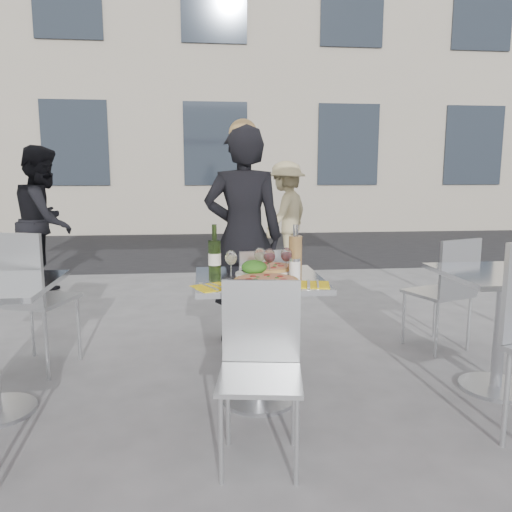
{
  "coord_description": "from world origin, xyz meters",
  "views": [
    {
      "loc": [
        -0.32,
        -2.78,
        1.33
      ],
      "look_at": [
        0.0,
        0.15,
        0.85
      ],
      "focal_mm": 35.0,
      "sensor_mm": 36.0,
      "label": 1
    }
  ],
  "objects": [
    {
      "name": "pedestrian_b",
      "position": [
        0.87,
        4.25,
        0.76
      ],
      "size": [
        1.03,
        1.13,
        1.52
      ],
      "primitive_type": "imported",
      "rotation": [
        0.0,
        0.0,
        4.11
      ],
      "color": "tan",
      "rests_on": "ground"
    },
    {
      "name": "chair_near",
      "position": [
        -0.06,
        -0.57,
        0.49
      ],
      "size": [
        0.43,
        0.44,
        0.83
      ],
      "rotation": [
        0.0,
        0.0,
        -0.14
      ],
      "color": "silver",
      "rests_on": "ground"
    },
    {
      "name": "napkin_left",
      "position": [
        -0.27,
        -0.23,
        0.75
      ],
      "size": [
        0.24,
        0.24,
        0.01
      ],
      "rotation": [
        0.0,
        0.0,
        0.47
      ],
      "color": "yellow",
      "rests_on": "main_table"
    },
    {
      "name": "wineglass_white_b",
      "position": [
        0.02,
        0.1,
        0.86
      ],
      "size": [
        0.07,
        0.07,
        0.16
      ],
      "color": "white",
      "rests_on": "main_table"
    },
    {
      "name": "chair_far",
      "position": [
        0.09,
        0.56,
        0.49
      ],
      "size": [
        0.44,
        0.45,
        0.83
      ],
      "rotation": [
        0.0,
        0.0,
        3.31
      ],
      "color": "silver",
      "rests_on": "ground"
    },
    {
      "name": "pizza_far",
      "position": [
        0.08,
        0.2,
        0.77
      ],
      "size": [
        0.34,
        0.34,
        0.03
      ],
      "color": "white",
      "rests_on": "main_table"
    },
    {
      "name": "street_asphalt",
      "position": [
        0.0,
        6.5,
        0.0
      ],
      "size": [
        24.0,
        5.0,
        0.0
      ],
      "primitive_type": "cube",
      "color": "black",
      "rests_on": "ground"
    },
    {
      "name": "carafe",
      "position": [
        0.24,
        0.13,
        0.87
      ],
      "size": [
        0.08,
        0.08,
        0.29
      ],
      "color": "tan",
      "rests_on": "main_table"
    },
    {
      "name": "wineglass_white_a",
      "position": [
        -0.16,
        0.02,
        0.86
      ],
      "size": [
        0.07,
        0.07,
        0.16
      ],
      "color": "white",
      "rests_on": "main_table"
    },
    {
      "name": "pizza_near",
      "position": [
        0.03,
        -0.14,
        0.76
      ],
      "size": [
        0.35,
        0.35,
        0.02
      ],
      "color": "tan",
      "rests_on": "main_table"
    },
    {
      "name": "wineglass_red_b",
      "position": [
        0.17,
        0.09,
        0.86
      ],
      "size": [
        0.07,
        0.07,
        0.16
      ],
      "color": "white",
      "rests_on": "main_table"
    },
    {
      "name": "wine_bottle",
      "position": [
        -0.25,
        0.13,
        0.86
      ],
      "size": [
        0.07,
        0.08,
        0.29
      ],
      "color": "#35501E",
      "rests_on": "main_table"
    },
    {
      "name": "woman_diner",
      "position": [
        0.01,
        1.12,
        0.85
      ],
      "size": [
        0.66,
        0.47,
        1.7
      ],
      "primitive_type": "imported",
      "rotation": [
        0.0,
        0.0,
        3.03
      ],
      "color": "black",
      "rests_on": "ground"
    },
    {
      "name": "side_chair_rfar",
      "position": [
        1.5,
        0.7,
        0.52
      ],
      "size": [
        0.51,
        0.52,
        0.87
      ],
      "rotation": [
        0.0,
        0.0,
        3.51
      ],
      "color": "silver",
      "rests_on": "ground"
    },
    {
      "name": "side_table_right",
      "position": [
        1.5,
        0.0,
        0.54
      ],
      "size": [
        0.72,
        0.72,
        0.75
      ],
      "color": "#B7BABF",
      "rests_on": "ground"
    },
    {
      "name": "sugar_shaker",
      "position": [
        0.21,
        0.0,
        0.8
      ],
      "size": [
        0.06,
        0.06,
        0.11
      ],
      "color": "white",
      "rests_on": "main_table"
    },
    {
      "name": "ground",
      "position": [
        0.0,
        0.0,
        0.0
      ],
      "size": [
        80.0,
        80.0,
        0.0
      ],
      "primitive_type": "plane",
      "color": "slate"
    },
    {
      "name": "wineglass_red_a",
      "position": [
        0.07,
        0.06,
        0.86
      ],
      "size": [
        0.07,
        0.07,
        0.16
      ],
      "color": "white",
      "rests_on": "main_table"
    },
    {
      "name": "building_facade",
      "position": [
        0.0,
        10.0,
        5.0
      ],
      "size": [
        24.0,
        3.0,
        10.0
      ],
      "primitive_type": "cube",
      "color": "#A09785",
      "rests_on": "ground"
    },
    {
      "name": "pedestrian_a",
      "position": [
        -2.05,
        2.92,
        0.82
      ],
      "size": [
        0.63,
        0.8,
        1.64
      ],
      "primitive_type": "imported",
      "rotation": [
        0.0,
        0.0,
        1.58
      ],
      "color": "black",
      "rests_on": "ground"
    },
    {
      "name": "main_table",
      "position": [
        0.0,
        0.0,
        0.54
      ],
      "size": [
        0.72,
        0.72,
        0.75
      ],
      "color": "#B7BABF",
      "rests_on": "ground"
    },
    {
      "name": "napkin_right",
      "position": [
        0.26,
        -0.22,
        0.75
      ],
      "size": [
        0.21,
        0.21,
        0.01
      ],
      "rotation": [
        0.0,
        0.0,
        -0.21
      ],
      "color": "yellow",
      "rests_on": "main_table"
    },
    {
      "name": "side_chair_lfar",
      "position": [
        -1.49,
        0.58,
        0.58
      ],
      "size": [
        0.56,
        0.57,
        0.97
      ],
      "rotation": [
        0.0,
        0.0,
        2.83
      ],
      "color": "silver",
      "rests_on": "ground"
    },
    {
      "name": "salad_plate",
      "position": [
        -0.02,
        0.08,
        0.79
      ],
      "size": [
        0.22,
        0.22,
        0.09
      ],
      "color": "white",
      "rests_on": "main_table"
    }
  ]
}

